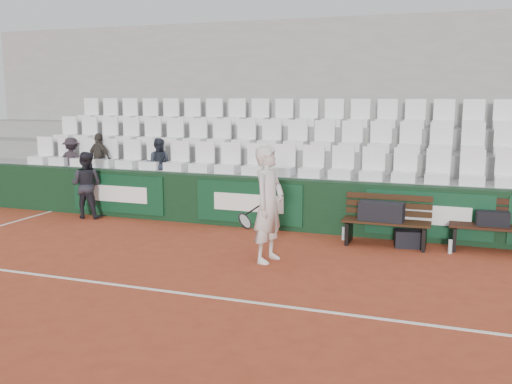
{
  "coord_description": "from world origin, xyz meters",
  "views": [
    {
      "loc": [
        3.65,
        -6.51,
        2.63
      ],
      "look_at": [
        0.46,
        2.4,
        1.0
      ],
      "focal_mm": 40.0,
      "sensor_mm": 36.0,
      "label": 1
    }
  ],
  "objects_px": {
    "sports_bag_right": "(493,219)",
    "spectator_b": "(99,140)",
    "bench_right": "(496,239)",
    "ball_kid": "(86,185)",
    "water_bottle_far": "(450,247)",
    "sports_bag_left": "(381,211)",
    "bench_left": "(386,233)",
    "spectator_a": "(71,141)",
    "tennis_player": "(268,204)",
    "spectator_c": "(158,143)",
    "sports_bag_ground": "(409,239)",
    "water_bottle_near": "(344,233)"
  },
  "relations": [
    {
      "from": "ball_kid",
      "to": "spectator_c",
      "type": "bearing_deg",
      "value": -152.16
    },
    {
      "from": "tennis_player",
      "to": "spectator_c",
      "type": "distance_m",
      "value": 4.41
    },
    {
      "from": "sports_bag_right",
      "to": "spectator_c",
      "type": "distance_m",
      "value": 6.95
    },
    {
      "from": "spectator_b",
      "to": "water_bottle_far",
      "type": "bearing_deg",
      "value": -176.02
    },
    {
      "from": "sports_bag_ground",
      "to": "spectator_a",
      "type": "height_order",
      "value": "spectator_a"
    },
    {
      "from": "bench_right",
      "to": "sports_bag_left",
      "type": "height_order",
      "value": "sports_bag_left"
    },
    {
      "from": "bench_left",
      "to": "spectator_a",
      "type": "height_order",
      "value": "spectator_a"
    },
    {
      "from": "spectator_c",
      "to": "bench_right",
      "type": "bearing_deg",
      "value": 157.55
    },
    {
      "from": "ball_kid",
      "to": "spectator_b",
      "type": "xyz_separation_m",
      "value": [
        -0.27,
        0.91,
        0.89
      ]
    },
    {
      "from": "sports_bag_right",
      "to": "water_bottle_near",
      "type": "height_order",
      "value": "sports_bag_right"
    },
    {
      "from": "bench_right",
      "to": "spectator_c",
      "type": "distance_m",
      "value": 7.08
    },
    {
      "from": "water_bottle_far",
      "to": "spectator_b",
      "type": "distance_m",
      "value": 7.94
    },
    {
      "from": "ball_kid",
      "to": "spectator_a",
      "type": "bearing_deg",
      "value": -49.24
    },
    {
      "from": "sports_bag_right",
      "to": "spectator_b",
      "type": "distance_m",
      "value": 8.45
    },
    {
      "from": "sports_bag_left",
      "to": "water_bottle_near",
      "type": "height_order",
      "value": "sports_bag_left"
    },
    {
      "from": "sports_bag_ground",
      "to": "ball_kid",
      "type": "distance_m",
      "value": 6.77
    },
    {
      "from": "sports_bag_right",
      "to": "tennis_player",
      "type": "relative_size",
      "value": 0.28
    },
    {
      "from": "bench_right",
      "to": "sports_bag_right",
      "type": "height_order",
      "value": "sports_bag_right"
    },
    {
      "from": "sports_bag_right",
      "to": "spectator_b",
      "type": "xyz_separation_m",
      "value": [
        -8.34,
        0.89,
        1.03
      ]
    },
    {
      "from": "ball_kid",
      "to": "spectator_a",
      "type": "xyz_separation_m",
      "value": [
        -1.04,
        0.91,
        0.83
      ]
    },
    {
      "from": "bench_left",
      "to": "tennis_player",
      "type": "bearing_deg",
      "value": -136.35
    },
    {
      "from": "water_bottle_far",
      "to": "spectator_a",
      "type": "xyz_separation_m",
      "value": [
        -8.46,
        1.25,
        1.42
      ]
    },
    {
      "from": "bench_left",
      "to": "bench_right",
      "type": "bearing_deg",
      "value": 6.32
    },
    {
      "from": "sports_bag_ground",
      "to": "spectator_b",
      "type": "distance_m",
      "value": 7.24
    },
    {
      "from": "bench_left",
      "to": "water_bottle_near",
      "type": "bearing_deg",
      "value": 168.77
    },
    {
      "from": "bench_right",
      "to": "spectator_c",
      "type": "bearing_deg",
      "value": 172.51
    },
    {
      "from": "spectator_b",
      "to": "spectator_c",
      "type": "bearing_deg",
      "value": -166.77
    },
    {
      "from": "spectator_a",
      "to": "spectator_b",
      "type": "distance_m",
      "value": 0.77
    },
    {
      "from": "spectator_b",
      "to": "ball_kid",
      "type": "bearing_deg",
      "value": 119.93
    },
    {
      "from": "sports_bag_right",
      "to": "spectator_c",
      "type": "height_order",
      "value": "spectator_c"
    },
    {
      "from": "bench_left",
      "to": "spectator_c",
      "type": "bearing_deg",
      "value": 167.78
    },
    {
      "from": "bench_right",
      "to": "spectator_b",
      "type": "distance_m",
      "value": 8.57
    },
    {
      "from": "bench_left",
      "to": "sports_bag_left",
      "type": "relative_size",
      "value": 1.96
    },
    {
      "from": "sports_bag_right",
      "to": "spectator_a",
      "type": "bearing_deg",
      "value": 174.45
    },
    {
      "from": "water_bottle_near",
      "to": "ball_kid",
      "type": "height_order",
      "value": "ball_kid"
    },
    {
      "from": "bench_left",
      "to": "tennis_player",
      "type": "height_order",
      "value": "tennis_player"
    },
    {
      "from": "bench_left",
      "to": "spectator_a",
      "type": "distance_m",
      "value": 7.58
    },
    {
      "from": "bench_left",
      "to": "sports_bag_left",
      "type": "xyz_separation_m",
      "value": [
        -0.09,
        -0.02,
        0.39
      ]
    },
    {
      "from": "bench_left",
      "to": "spectator_c",
      "type": "height_order",
      "value": "spectator_c"
    },
    {
      "from": "sports_bag_right",
      "to": "water_bottle_near",
      "type": "distance_m",
      "value": 2.54
    },
    {
      "from": "water_bottle_far",
      "to": "sports_bag_left",
      "type": "bearing_deg",
      "value": 173.61
    },
    {
      "from": "bench_left",
      "to": "spectator_b",
      "type": "distance_m",
      "value": 6.85
    },
    {
      "from": "tennis_player",
      "to": "sports_bag_right",
      "type": "bearing_deg",
      "value": 27.98
    },
    {
      "from": "water_bottle_far",
      "to": "spectator_c",
      "type": "height_order",
      "value": "spectator_c"
    },
    {
      "from": "bench_right",
      "to": "water_bottle_far",
      "type": "bearing_deg",
      "value": -154.05
    },
    {
      "from": "bench_left",
      "to": "bench_right",
      "type": "xyz_separation_m",
      "value": [
        1.79,
        0.2,
        0.0
      ]
    },
    {
      "from": "sports_bag_ground",
      "to": "spectator_c",
      "type": "xyz_separation_m",
      "value": [
        -5.5,
        1.07,
        1.41
      ]
    },
    {
      "from": "tennis_player",
      "to": "spectator_c",
      "type": "relative_size",
      "value": 1.63
    },
    {
      "from": "water_bottle_far",
      "to": "spectator_b",
      "type": "relative_size",
      "value": 0.2
    },
    {
      "from": "ball_kid",
      "to": "spectator_a",
      "type": "distance_m",
      "value": 1.61
    }
  ]
}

